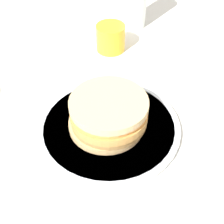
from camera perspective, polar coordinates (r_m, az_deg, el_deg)
name	(u,v)px	position (r m, az deg, el deg)	size (l,w,h in m)	color
ground_plane	(111,124)	(0.62, -0.25, -2.26)	(4.00, 4.00, 0.00)	silver
plate	(112,127)	(0.61, 0.00, -2.68)	(0.27, 0.27, 0.01)	silver
pancake_stack	(110,114)	(0.57, -0.43, -0.31)	(0.15, 0.15, 0.07)	tan
juice_glass	(112,38)	(0.81, -0.01, 13.42)	(0.07, 0.07, 0.07)	yellow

